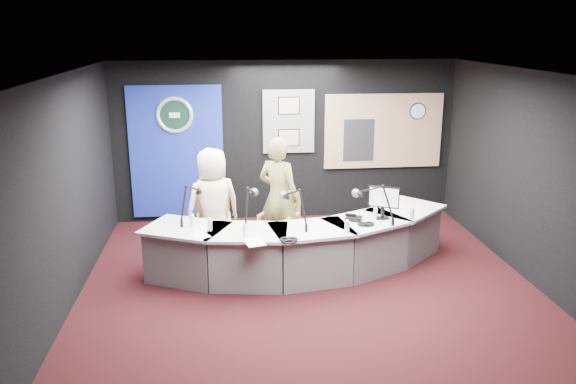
{
  "coord_description": "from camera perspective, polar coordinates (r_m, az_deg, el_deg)",
  "views": [
    {
      "loc": [
        -1.05,
        -6.96,
        3.34
      ],
      "look_at": [
        -0.2,
        0.8,
        1.1
      ],
      "focal_mm": 36.0,
      "sensor_mm": 36.0,
      "label": 1
    }
  ],
  "objects": [
    {
      "name": "wall_left",
      "position": [
        7.48,
        -21.12,
        -0.12
      ],
      "size": [
        0.02,
        6.0,
        2.8
      ],
      "primitive_type": "cube",
      "color": "black",
      "rests_on": "ground"
    },
    {
      "name": "pinboard",
      "position": [
        10.12,
        0.06,
        6.97
      ],
      "size": [
        0.9,
        0.04,
        1.1
      ],
      "primitive_type": "cube",
      "color": "slate",
      "rests_on": "wall_back"
    },
    {
      "name": "booth_glow",
      "position": [
        10.46,
        9.42,
        5.95
      ],
      "size": [
        2.0,
        0.02,
        1.2
      ],
      "primitive_type": "cube",
      "color": "#FFDBA1",
      "rests_on": "booth_window_frame"
    },
    {
      "name": "person_man",
      "position": [
        8.49,
        -7.41,
        -1.25
      ],
      "size": [
        0.96,
        0.79,
        1.68
      ],
      "primitive_type": "imported",
      "rotation": [
        0.0,
        0.0,
        3.5
      ],
      "color": "beige",
      "rests_on": "ground"
    },
    {
      "name": "boom_mic_d",
      "position": [
        8.01,
        8.52,
        -0.78
      ],
      "size": [
        0.54,
        0.58,
        0.6
      ],
      "primitive_type": null,
      "color": "black",
      "rests_on": "broadcast_desk"
    },
    {
      "name": "person_woman",
      "position": [
        8.55,
        -0.92,
        -0.52
      ],
      "size": [
        0.79,
        0.74,
        1.81
      ],
      "primitive_type": "imported",
      "rotation": [
        0.0,
        0.0,
        2.5
      ],
      "color": "olive",
      "rests_on": "ground"
    },
    {
      "name": "boom_mic_b",
      "position": [
        7.88,
        -3.78,
        -0.92
      ],
      "size": [
        0.27,
        0.72,
        0.6
      ],
      "primitive_type": null,
      "color": "black",
      "rests_on": "broadcast_desk"
    },
    {
      "name": "framed_photo_upper",
      "position": [
        10.05,
        0.08,
        8.53
      ],
      "size": [
        0.34,
        0.02,
        0.27
      ],
      "primitive_type": "cube",
      "color": "gray",
      "rests_on": "pinboard"
    },
    {
      "name": "booth_window_frame",
      "position": [
        10.47,
        9.4,
        5.96
      ],
      "size": [
        2.12,
        0.06,
        1.32
      ],
      "primitive_type": "cube",
      "color": "#9F7E63",
      "rests_on": "wall_back"
    },
    {
      "name": "broadcast_desk",
      "position": [
        8.14,
        1.25,
        -5.37
      ],
      "size": [
        4.5,
        1.9,
        0.75
      ],
      "primitive_type": null,
      "color": "#B0B3B4",
      "rests_on": "ground"
    },
    {
      "name": "boom_mic_c",
      "position": [
        7.75,
        0.64,
        -1.19
      ],
      "size": [
        0.37,
        0.69,
        0.6
      ],
      "primitive_type": null,
      "color": "black",
      "rests_on": "broadcast_desk"
    },
    {
      "name": "ground",
      "position": [
        7.79,
        2.13,
        -9.39
      ],
      "size": [
        6.0,
        6.0,
        0.0
      ],
      "primitive_type": "plane",
      "color": "black",
      "rests_on": "ground"
    },
    {
      "name": "notepad",
      "position": [
        7.25,
        -3.37,
        -4.95
      ],
      "size": [
        0.3,
        0.37,
        0.0
      ],
      "primitive_type": "cube",
      "rotation": [
        0.0,
        0.0,
        0.25
      ],
      "color": "white",
      "rests_on": "broadcast_desk"
    },
    {
      "name": "headphones_far",
      "position": [
        7.27,
        0.07,
        -4.71
      ],
      "size": [
        0.23,
        0.23,
        0.04
      ],
      "primitive_type": "torus",
      "color": "black",
      "rests_on": "broadcast_desk"
    },
    {
      "name": "armchair_right",
      "position": [
        8.68,
        -0.91,
        -3.26
      ],
      "size": [
        0.74,
        0.74,
        0.95
      ],
      "primitive_type": null,
      "rotation": [
        0.0,
        0.0,
        -0.6
      ],
      "color": "tan",
      "rests_on": "ground"
    },
    {
      "name": "headphones_near",
      "position": [
        7.9,
        7.7,
        -3.14
      ],
      "size": [
        0.21,
        0.21,
        0.04
      ],
      "primitive_type": "torus",
      "color": "black",
      "rests_on": "broadcast_desk"
    },
    {
      "name": "wall_right",
      "position": [
        8.28,
        23.24,
        1.14
      ],
      "size": [
        0.02,
        6.0,
        2.8
      ],
      "primitive_type": "cube",
      "color": "black",
      "rests_on": "ground"
    },
    {
      "name": "draped_jacket",
      "position": [
        8.79,
        -7.43,
        -2.14
      ],
      "size": [
        0.5,
        0.11,
        0.7
      ],
      "primitive_type": "cube",
      "rotation": [
        0.0,
        0.0,
        0.02
      ],
      "color": "#665E56",
      "rests_on": "armchair_left"
    },
    {
      "name": "agency_seal",
      "position": [
        10.03,
        -11.15,
        7.46
      ],
      "size": [
        0.63,
        0.07,
        0.63
      ],
      "primitive_type": "torus",
      "rotation": [
        1.57,
        0.0,
        0.0
      ],
      "color": "silver",
      "rests_on": "backdrop_panel"
    },
    {
      "name": "ceiling",
      "position": [
        7.06,
        2.37,
        11.61
      ],
      "size": [
        6.0,
        6.0,
        0.02
      ],
      "primitive_type": "cube",
      "color": "silver",
      "rests_on": "ground"
    },
    {
      "name": "equipment_rack",
      "position": [
        10.36,
        7.0,
        5.1
      ],
      "size": [
        0.55,
        0.02,
        0.75
      ],
      "primitive_type": "cube",
      "color": "black",
      "rests_on": "booth_window_frame"
    },
    {
      "name": "desk_phone",
      "position": [
        8.08,
        6.51,
        -2.62
      ],
      "size": [
        0.27,
        0.24,
        0.05
      ],
      "primitive_type": "cube",
      "rotation": [
        0.0,
        0.0,
        -0.4
      ],
      "color": "black",
      "rests_on": "broadcast_desk"
    },
    {
      "name": "paper_stack",
      "position": [
        7.55,
        -8.72,
        -4.23
      ],
      "size": [
        0.3,
        0.34,
        0.0
      ],
      "primitive_type": "cube",
      "rotation": [
        0.0,
        0.0,
        0.48
      ],
      "color": "white",
      "rests_on": "broadcast_desk"
    },
    {
      "name": "wall_back",
      "position": [
        10.2,
        -0.23,
        5.05
      ],
      "size": [
        6.0,
        0.02,
        2.8
      ],
      "primitive_type": "cube",
      "color": "black",
      "rests_on": "ground"
    },
    {
      "name": "water_bottles",
      "position": [
        7.72,
        1.81,
        -2.9
      ],
      "size": [
        3.1,
        0.59,
        0.18
      ],
      "primitive_type": null,
      "color": "silver",
      "rests_on": "broadcast_desk"
    },
    {
      "name": "computer_monitor",
      "position": [
        8.11,
        9.4,
        -0.47
      ],
      "size": [
        0.42,
        0.23,
        0.31
      ],
      "primitive_type": "cube",
      "rotation": [
        0.0,
        0.0,
        -0.48
      ],
      "color": "black",
      "rests_on": "broadcast_desk"
    },
    {
      "name": "framed_photo_lower",
      "position": [
        10.13,
        0.08,
        5.38
      ],
      "size": [
        0.34,
        0.02,
        0.27
      ],
      "primitive_type": "cube",
      "color": "gray",
      "rests_on": "pinboard"
    },
    {
      "name": "seal_center",
      "position": [
        10.03,
        -11.15,
        7.47
      ],
      "size": [
        0.48,
        0.01,
        0.48
      ],
      "primitive_type": "cylinder",
      "rotation": [
        1.57,
        0.0,
        0.0
      ],
      "color": "black",
      "rests_on": "backdrop_panel"
    },
    {
      "name": "armchair_left",
      "position": [
        8.6,
        -7.33,
        -3.48
      ],
      "size": [
        0.56,
        0.56,
        0.98
      ],
      "primitive_type": null,
      "rotation": [
        0.0,
        0.0,
        0.02
      ],
      "color": "tan",
      "rests_on": "ground"
    },
    {
      "name": "backdrop_panel",
      "position": [
        10.18,
        -10.93,
        3.88
      ],
      "size": [
        1.6,
        0.05,
        2.3
      ],
      "primitive_type": "cube",
      "color": "navy",
      "rests_on": "wall_back"
    },
    {
      "name": "boom_mic_a",
      "position": [
        8.07,
        -9.51,
        -0.71
      ],
      "size": [
        0.38,
        0.68,
        0.6
      ],
      "primitive_type": null,
      "color": "black",
      "rests_on": "broadcast_desk"
    },
    {
      "name": "wall_front",
      "position": [
        4.53,
        7.89,
        -9.52
      ],
      "size": [
        6.0,
        0.02,
        2.8
      ],
      "primitive_type": "cube",
      "color": "black",
      "rests_on": "ground"
    },
    {
      "name": "wall_clock",
      "position": [
        10.57,
        12.7,
        7.8
      ],
      "size": [
        0.28,
        0.01,
        0.28
      ],
      "primitive_type": "cylinder",
      "rotation": [
        1.57,
        0.0,
        0.0
      ],
      "color": "white",
      "rests_on": "booth_window_frame"
    }
  ]
}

